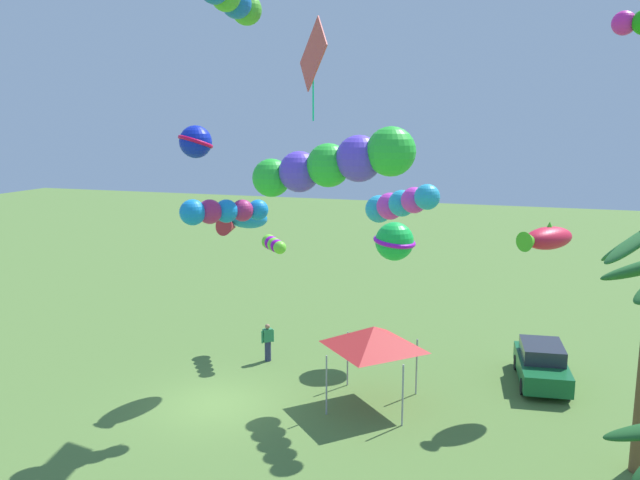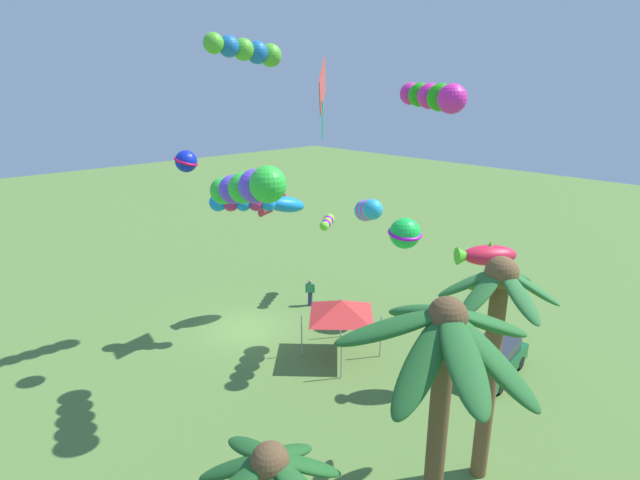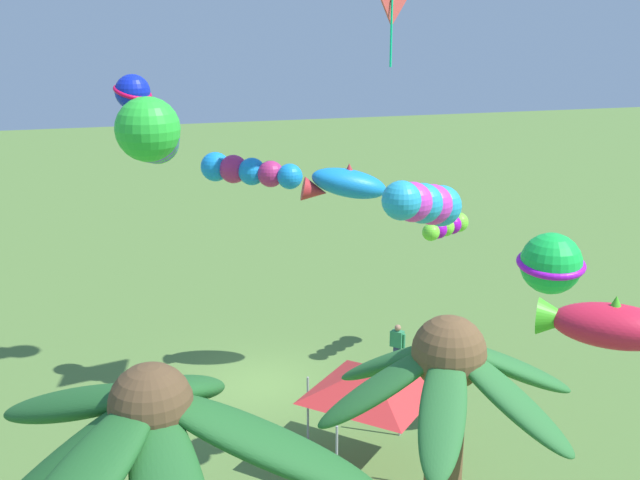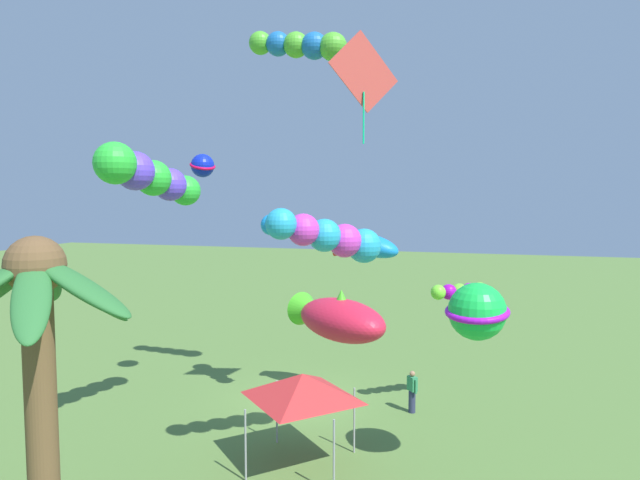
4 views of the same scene
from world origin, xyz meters
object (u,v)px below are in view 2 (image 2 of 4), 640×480
Objects in this scene: kite_fish_0 at (486,255)px; palm_tree_1 at (496,324)px; kite_ball_8 at (186,161)px; kite_tube_9 at (327,222)px; kite_ball_4 at (405,233)px; kite_tube_6 at (368,210)px; kite_diamond_5 at (322,88)px; festival_tent at (341,308)px; spectator_0 at (310,292)px; kite_tube_2 at (247,50)px; kite_fish_7 at (282,205)px; kite_tube_1 at (247,187)px; palm_tree_0 at (443,362)px; kite_tube_10 at (240,203)px; kite_tube_3 at (432,96)px; parked_car_0 at (494,358)px.

palm_tree_1 is at bearing 32.32° from kite_fish_0.
kite_ball_8 reaches higher than kite_tube_9.
kite_tube_6 is (3.99, 0.93, 2.07)m from kite_ball_4.
kite_diamond_5 is (-3.21, -10.86, 6.66)m from palm_tree_1.
spectator_0 is at bearing -117.65° from festival_tent.
kite_fish_7 is (-2.35, -0.73, -7.37)m from kite_tube_2.
kite_ball_4 is at bearing -113.70° from kite_fish_0.
kite_fish_7 is (0.10, -5.82, -0.75)m from kite_tube_6.
kite_tube_1 is 10.65m from kite_ball_4.
palm_tree_0 is 9.19m from kite_tube_1.
kite_tube_10 is at bearing -104.82° from palm_tree_0.
kite_ball_4 is at bearing 149.24° from kite_tube_10.
parked_car_0 is at bearing -167.81° from kite_tube_3.
palm_tree_0 is 14.14m from kite_ball_4.
kite_tube_6 is at bearing 144.44° from kite_ball_8.
kite_tube_10 is at bearing -30.76° from kite_ball_4.
kite_diamond_5 is 6.39m from kite_fish_7.
kite_ball_8 reaches higher than kite_tube_6.
festival_tent is (2.69, 5.13, 1.65)m from spectator_0.
kite_ball_8 is at bearing -35.56° from kite_tube_6.
palm_tree_1 is 2.70× the size of kite_fish_7.
palm_tree_0 is 3.87m from palm_tree_1.
kite_tube_1 reaches higher than palm_tree_1.
kite_tube_3 is (7.62, 12.67, 11.08)m from spectator_0.
kite_tube_3 is at bearing 56.83° from festival_tent.
palm_tree_1 is 11.03m from kite_ball_4.
kite_tube_10 is (-2.78, -12.13, -4.95)m from kite_tube_3.
kite_tube_1 is (7.38, -5.36, 2.89)m from kite_fish_0.
spectator_0 is 0.54× the size of kite_tube_6.
palm_tree_1 is 2.63× the size of festival_tent.
kite_diamond_5 reaches higher than kite_tube_6.
kite_tube_1 is at bearing 1.35° from festival_tent.
parked_car_0 is 1.99× the size of kite_tube_9.
palm_tree_1 is at bearing 90.94° from kite_tube_10.
kite_ball_8 is at bearing -46.45° from parked_car_0.
kite_fish_0 is 1.79× the size of kite_ball_8.
kite_ball_8 is at bearing -88.91° from kite_tube_3.
kite_tube_1 is at bearing 31.05° from kite_tube_9.
parked_car_0 is 1.86× the size of kite_tube_3.
spectator_0 is 1.17× the size of kite_ball_8.
festival_tent is 6.87m from kite_fish_0.
kite_tube_9 is (-2.01, -11.01, -1.24)m from kite_fish_0.
kite_diamond_5 is (-1.28, -2.64, 9.61)m from festival_tent.
kite_tube_10 reaches higher than spectator_0.
kite_ball_8 reaches higher than spectator_0.
spectator_0 is 6.03m from festival_tent.
parked_car_0 is 7.41m from kite_ball_4.
kite_tube_6 is 5.87m from kite_fish_7.
kite_tube_1 reaches higher than spectator_0.
parked_car_0 is 7.04m from festival_tent.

